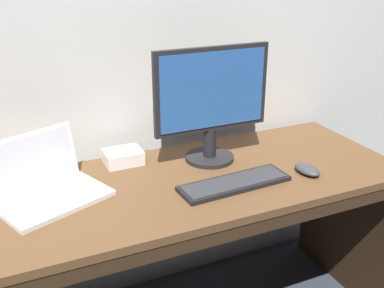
{
  "coord_description": "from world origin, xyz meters",
  "views": [
    {
      "loc": [
        -0.55,
        -1.42,
        1.51
      ],
      "look_at": [
        0.09,
        0.0,
        0.86
      ],
      "focal_mm": 43.39,
      "sensor_mm": 36.0,
      "label": 1
    }
  ],
  "objects_px": {
    "computer_mouse": "(307,170)",
    "external_monitor": "(211,103)",
    "wired_keyboard": "(234,183)",
    "laptop_white": "(48,189)",
    "external_drive_box": "(123,157)"
  },
  "relations": [
    {
      "from": "laptop_white",
      "to": "external_drive_box",
      "type": "height_order",
      "value": "laptop_white"
    },
    {
      "from": "computer_mouse",
      "to": "external_monitor",
      "type": "bearing_deg",
      "value": 130.75
    },
    {
      "from": "wired_keyboard",
      "to": "external_drive_box",
      "type": "bearing_deg",
      "value": 131.54
    },
    {
      "from": "laptop_white",
      "to": "computer_mouse",
      "type": "xyz_separation_m",
      "value": [
        0.93,
        -0.21,
        -0.02
      ]
    },
    {
      "from": "wired_keyboard",
      "to": "computer_mouse",
      "type": "xyz_separation_m",
      "value": [
        0.3,
        -0.03,
        0.01
      ]
    },
    {
      "from": "laptop_white",
      "to": "wired_keyboard",
      "type": "xyz_separation_m",
      "value": [
        0.63,
        -0.18,
        -0.03
      ]
    },
    {
      "from": "laptop_white",
      "to": "computer_mouse",
      "type": "relative_size",
      "value": 3.6
    },
    {
      "from": "wired_keyboard",
      "to": "external_drive_box",
      "type": "height_order",
      "value": "external_drive_box"
    },
    {
      "from": "computer_mouse",
      "to": "external_drive_box",
      "type": "bearing_deg",
      "value": 141.8
    },
    {
      "from": "external_monitor",
      "to": "computer_mouse",
      "type": "relative_size",
      "value": 4.03
    },
    {
      "from": "external_monitor",
      "to": "computer_mouse",
      "type": "xyz_separation_m",
      "value": [
        0.28,
        -0.26,
        -0.23
      ]
    },
    {
      "from": "wired_keyboard",
      "to": "laptop_white",
      "type": "bearing_deg",
      "value": 164.08
    },
    {
      "from": "laptop_white",
      "to": "wired_keyboard",
      "type": "distance_m",
      "value": 0.66
    },
    {
      "from": "external_monitor",
      "to": "computer_mouse",
      "type": "distance_m",
      "value": 0.45
    },
    {
      "from": "computer_mouse",
      "to": "wired_keyboard",
      "type": "bearing_deg",
      "value": 168.29
    }
  ]
}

